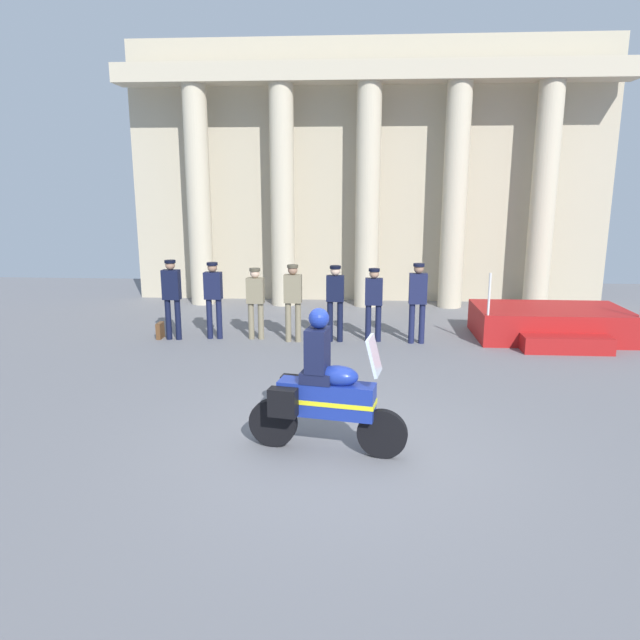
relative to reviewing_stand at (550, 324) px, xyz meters
name	(u,v)px	position (x,y,z in m)	size (l,w,h in m)	color
ground_plane	(337,451)	(-4.56, -6.07, -0.34)	(28.00, 28.00, 0.00)	slate
colonnade_backdrop	(368,169)	(-4.09, 4.06, 3.49)	(13.77, 1.52, 7.39)	#B6AB91
reviewing_stand	(550,324)	(0.00, 0.00, 0.00)	(3.29, 2.39, 1.60)	#A51919
officer_in_row_0	(172,293)	(-8.43, -0.61, 0.72)	(0.38, 0.24, 1.78)	black
officer_in_row_1	(213,294)	(-7.53, -0.48, 0.68)	(0.38, 0.24, 1.72)	#141938
officer_in_row_2	(255,298)	(-6.59, -0.46, 0.61)	(0.38, 0.24, 1.60)	#7A7056
officer_in_row_3	(293,297)	(-5.73, -0.63, 0.67)	(0.38, 0.24, 1.71)	#7A7056
officer_in_row_4	(335,297)	(-4.82, -0.55, 0.66)	(0.38, 0.24, 1.69)	black
officer_in_row_5	(374,299)	(-3.97, -0.48, 0.62)	(0.38, 0.24, 1.62)	#141938
officer_in_row_6	(418,297)	(-3.03, -0.58, 0.70)	(0.38, 0.24, 1.75)	#191E42
motorcycle_with_rider	(321,393)	(-4.76, -6.07, 0.46)	(2.08, 0.79, 1.90)	black
briefcase_on_ground	(160,331)	(-8.76, -0.54, -0.16)	(0.10, 0.32, 0.36)	brown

